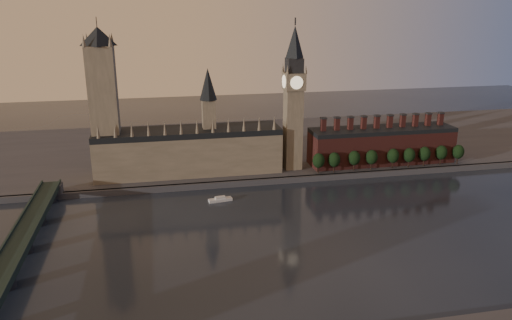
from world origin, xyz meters
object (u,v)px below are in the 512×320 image
Objects in this scene: big_ben at (294,97)px; river_boat at (220,199)px; westminster_bridge at (13,258)px; victoria_tower at (104,99)px.

big_ben is 6.91× the size of river_boat.
river_boat is (105.59, 68.11, -6.29)m from westminster_bridge.
river_boat is (-59.41, -44.59, -55.68)m from big_ben.
westminster_bridge is 12.91× the size of river_boat.
big_ben is at bearing -2.20° from victoria_tower.
westminster_bridge is (-165.00, -112.70, -49.39)m from big_ben.
big_ben is 205.83m from westminster_bridge.
victoria_tower is at bearing 177.80° from big_ben.
big_ben reaches higher than westminster_bridge.
victoria_tower is 1.01× the size of big_ben.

